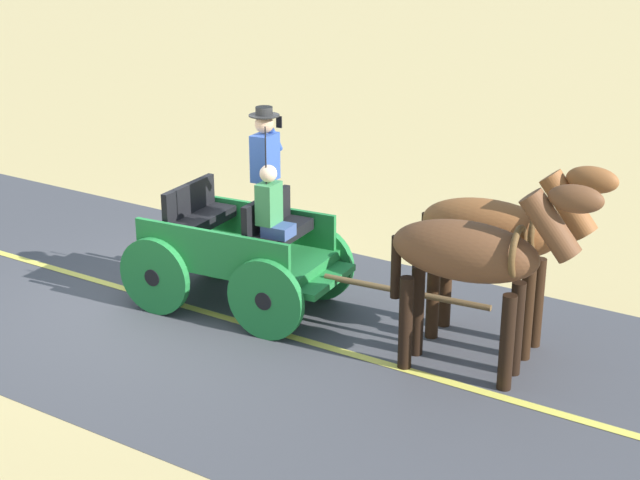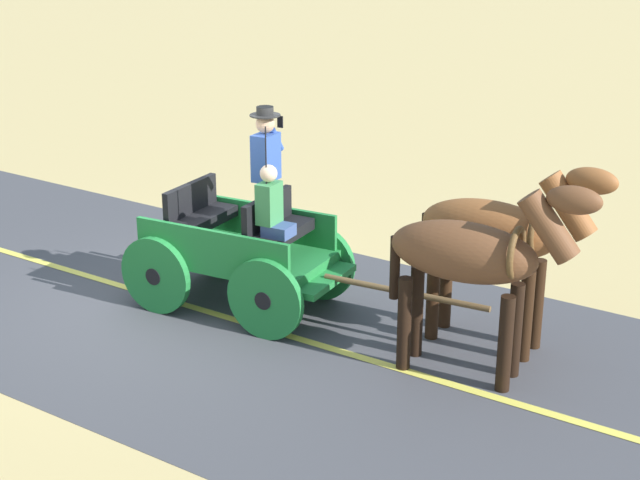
% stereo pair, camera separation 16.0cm
% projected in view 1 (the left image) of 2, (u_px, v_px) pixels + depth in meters
% --- Properties ---
extents(ground_plane, '(200.00, 200.00, 0.00)m').
position_uv_depth(ground_plane, '(172.00, 303.00, 11.96)').
color(ground_plane, tan).
extents(road_surface, '(5.45, 160.00, 0.01)m').
position_uv_depth(road_surface, '(172.00, 303.00, 11.96)').
color(road_surface, '#424247').
rests_on(road_surface, ground).
extents(road_centre_stripe, '(0.12, 160.00, 0.00)m').
position_uv_depth(road_centre_stripe, '(172.00, 302.00, 11.95)').
color(road_centre_stripe, '#DBCC4C').
rests_on(road_centre_stripe, road_surface).
extents(horse_drawn_carriage, '(1.65, 4.52, 2.50)m').
position_uv_depth(horse_drawn_carriage, '(243.00, 245.00, 11.58)').
color(horse_drawn_carriage, '#1E7233').
rests_on(horse_drawn_carriage, ground).
extents(horse_near_side, '(0.65, 2.13, 2.21)m').
position_uv_depth(horse_near_side, '(498.00, 234.00, 10.44)').
color(horse_near_side, brown).
rests_on(horse_near_side, ground).
extents(horse_off_side, '(0.77, 2.15, 2.21)m').
position_uv_depth(horse_off_side, '(475.00, 257.00, 9.77)').
color(horse_off_side, brown).
rests_on(horse_off_side, ground).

